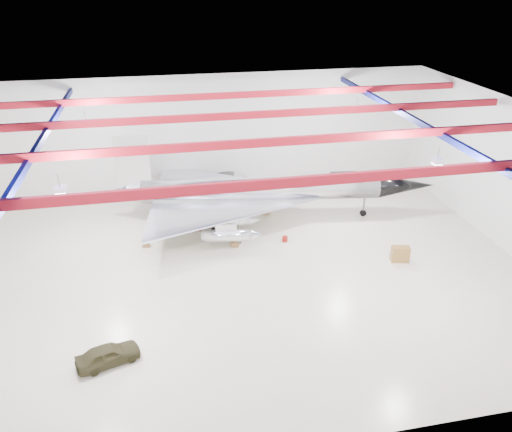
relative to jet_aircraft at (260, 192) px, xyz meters
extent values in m
plane|color=beige|center=(-2.85, -7.79, -2.47)|extent=(40.00, 40.00, 0.00)
plane|color=silver|center=(-2.85, 7.21, 3.03)|extent=(40.00, 0.00, 40.00)
plane|color=silver|center=(17.15, -7.79, 3.03)|extent=(0.00, 30.00, 30.00)
plane|color=#0A0F38|center=(-2.85, -7.79, 8.53)|extent=(40.00, 40.00, 0.00)
cube|color=maroon|center=(-2.85, -16.79, 7.93)|extent=(39.50, 0.25, 0.50)
cube|color=maroon|center=(-2.85, -10.79, 7.93)|extent=(39.50, 0.25, 0.50)
cube|color=maroon|center=(-2.85, -4.79, 7.93)|extent=(39.50, 0.25, 0.50)
cube|color=maroon|center=(-2.85, 1.21, 7.93)|extent=(39.50, 0.25, 0.50)
cube|color=#0C1049|center=(-14.85, -7.79, 7.63)|extent=(0.25, 29.50, 0.40)
cube|color=#0C1049|center=(9.15, -7.79, 7.63)|extent=(0.25, 29.50, 0.40)
cube|color=silver|center=(-12.85, -13.79, 7.23)|extent=(0.55, 0.55, 0.25)
cube|color=silver|center=(7.15, -13.79, 7.23)|extent=(0.55, 0.55, 0.25)
cube|color=silver|center=(-12.85, -1.79, 7.23)|extent=(0.55, 0.55, 0.25)
cube|color=silver|center=(7.15, -1.79, 7.23)|extent=(0.55, 0.55, 0.25)
cylinder|color=silver|center=(0.05, -0.01, 0.29)|extent=(19.81, 4.73, 1.97)
cone|color=black|center=(12.26, -1.74, 0.29)|extent=(5.16, 2.65, 1.97)
cone|color=silver|center=(-11.18, 1.59, 0.29)|extent=(3.21, 2.37, 1.97)
cube|color=silver|center=(-10.20, 1.45, 2.85)|extent=(2.75, 0.51, 4.44)
cube|color=black|center=(6.89, -0.98, 1.32)|extent=(2.26, 1.09, 0.49)
cylinder|color=silver|center=(-3.64, -4.96, -1.09)|extent=(3.84, 1.41, 0.89)
cylinder|color=silver|center=(-3.29, -2.52, -1.09)|extent=(3.84, 1.41, 0.89)
cylinder|color=silver|center=(-2.46, 3.34, -1.09)|extent=(3.84, 1.41, 0.89)
cylinder|color=silver|center=(-2.11, 5.78, -1.09)|extent=(3.84, 1.41, 0.89)
cylinder|color=#59595B|center=(8.84, -1.26, -1.59)|extent=(0.18, 0.18, 1.78)
cylinder|color=black|center=(8.84, -1.26, -2.20)|extent=(0.58, 0.29, 0.55)
cylinder|color=#59595B|center=(-4.20, -1.89, -1.59)|extent=(0.18, 0.18, 1.78)
cylinder|color=black|center=(-4.20, -1.89, -2.20)|extent=(0.58, 0.29, 0.55)
cylinder|color=#59595B|center=(-3.50, 2.99, -1.59)|extent=(0.18, 0.18, 1.78)
cylinder|color=black|center=(-3.50, 2.99, -2.20)|extent=(0.58, 0.29, 0.55)
imported|color=#36321B|center=(-11.67, -15.51, -1.89)|extent=(3.67, 2.36, 1.16)
cube|color=brown|center=(8.60, -8.82, -1.88)|extent=(1.41, 0.92, 1.19)
cube|color=olive|center=(-9.66, -2.95, -2.27)|extent=(0.59, 0.47, 0.40)
cube|color=maroon|center=(-5.32, -1.09, -2.34)|extent=(0.48, 0.43, 0.28)
cylinder|color=#59595B|center=(-2.57, -3.80, -2.23)|extent=(0.56, 0.56, 0.48)
cube|color=olive|center=(0.71, 0.92, -2.27)|extent=(0.74, 0.68, 0.42)
cylinder|color=maroon|center=(1.09, -4.28, -2.28)|extent=(0.57, 0.57, 0.40)
cube|color=olive|center=(-2.93, -4.26, -2.25)|extent=(0.66, 0.54, 0.44)
cylinder|color=#59595B|center=(-1.62, 0.42, -2.29)|extent=(0.52, 0.52, 0.36)
camera|label=1|loc=(-7.91, -37.46, 16.85)|focal=35.00mm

